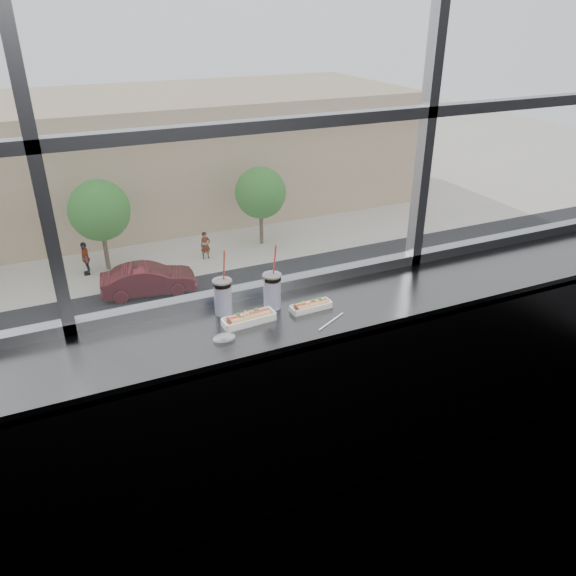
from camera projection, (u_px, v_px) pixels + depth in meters
name	position (u px, v px, depth m)	size (l,w,h in m)	color
wall_back_lower	(264.00, 375.00, 3.34)	(6.00, 6.00, 0.00)	black
window_glass	(254.00, 58.00, 2.56)	(6.00, 6.00, 0.00)	silver
window_mullions	(256.00, 58.00, 2.54)	(6.00, 0.08, 2.40)	gray
counter	(282.00, 321.00, 2.88)	(6.00, 0.55, 0.06)	#59595A
counter_fascia	(302.00, 430.00, 2.91)	(6.00, 0.04, 1.04)	#59595A
hotdog_tray_left	(249.00, 318.00, 2.79)	(0.27, 0.11, 0.07)	white
hotdog_tray_right	(311.00, 306.00, 2.91)	(0.22, 0.08, 0.05)	white
soda_cup_left	(223.00, 295.00, 2.84)	(0.10, 0.10, 0.36)	white
soda_cup_right	(272.00, 289.00, 2.89)	(0.10, 0.10, 0.36)	white
loose_straw	(331.00, 321.00, 2.80)	(0.01, 0.01, 0.21)	white
wrapper	(224.00, 338.00, 2.65)	(0.10, 0.07, 0.03)	silver
plaza_ground	(58.00, 197.00, 43.90)	(120.00, 120.00, 0.00)	beige
street_asphalt	(99.00, 345.00, 24.80)	(80.00, 10.00, 0.06)	black
far_sidewalk	(79.00, 274.00, 31.30)	(80.00, 6.00, 0.04)	beige
far_building	(53.00, 162.00, 37.62)	(50.00, 14.00, 8.00)	tan
car_far_b	(148.00, 275.00, 28.71)	(6.30, 2.63, 2.10)	maroon
car_near_c	(136.00, 370.00, 21.49)	(5.55, 2.31, 1.85)	#AF113E
car_near_d	(278.00, 332.00, 23.57)	(6.82, 2.84, 2.27)	white
pedestrian_d	(205.00, 243.00, 32.80)	(0.87, 0.65, 1.96)	#66605B
pedestrian_b	(85.00, 255.00, 30.80)	(1.02, 0.77, 2.30)	#66605B
tree_center	(99.00, 211.00, 30.31)	(3.33, 3.33, 5.20)	#47382B
tree_right	(261.00, 193.00, 33.85)	(3.13, 3.13, 4.88)	#47382B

